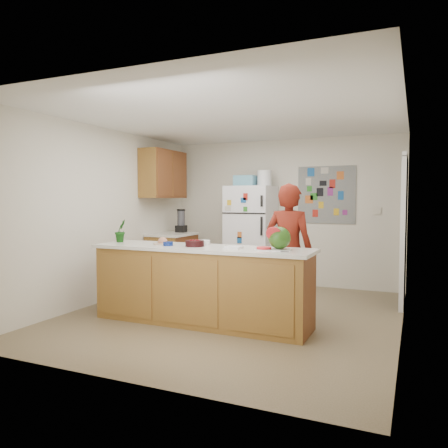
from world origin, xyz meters
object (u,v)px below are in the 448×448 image
at_px(person, 289,251).
at_px(cherry_bowl, 195,243).
at_px(refrigerator, 251,236).
at_px(watermelon, 279,238).

xyz_separation_m(person, cherry_bowl, (-0.96, -0.69, 0.12)).
height_order(refrigerator, cherry_bowl, refrigerator).
relative_size(refrigerator, watermelon, 6.91).
xyz_separation_m(person, watermelon, (0.07, -0.65, 0.22)).
distance_m(person, watermelon, 0.69).
bearing_deg(refrigerator, cherry_bowl, -85.79).
relative_size(refrigerator, person, 1.02).
bearing_deg(cherry_bowl, person, 35.71).
distance_m(refrigerator, cherry_bowl, 2.41).
bearing_deg(refrigerator, person, -56.53).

